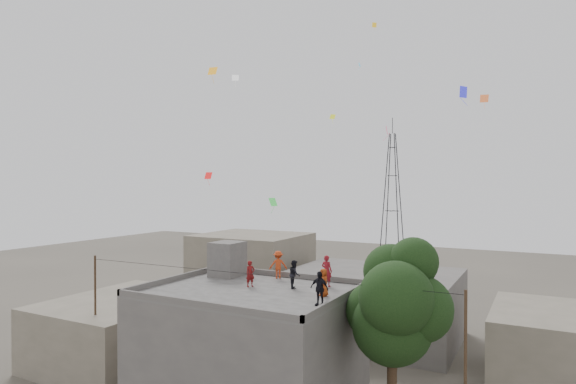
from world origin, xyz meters
name	(u,v)px	position (x,y,z in m)	size (l,w,h in m)	color
main_building	(250,350)	(0.00, 0.00, 3.05)	(10.00, 8.00, 6.10)	#54514E
parapet	(250,287)	(0.00, 0.00, 6.25)	(10.00, 8.00, 0.30)	#54514E
stair_head_box	(227,259)	(-3.20, 2.60, 7.10)	(1.60, 1.80, 2.00)	#54514E
neighbor_west	(124,330)	(-11.00, 2.00, 2.00)	(8.00, 10.00, 4.00)	#6A6354
neighbor_north	(374,305)	(2.00, 14.00, 2.50)	(12.00, 9.00, 5.00)	#54514E
neighbor_northwest	(252,273)	(-10.00, 16.00, 3.50)	(9.00, 8.00, 7.00)	#6A6354
neighbor_east	(560,351)	(14.00, 10.00, 2.20)	(7.00, 8.00, 4.40)	#6A6354
tree	(396,305)	(7.37, 0.60, 6.10)	(4.90, 4.60, 9.10)	black
utility_line	(244,344)	(0.50, -1.25, 3.83)	(20.12, 0.62, 7.40)	black
transmission_tower	(392,203)	(-4.00, 40.00, 9.07)	(2.97, 2.97, 20.01)	black
person_red_adult	(327,271)	(3.07, 2.70, 6.92)	(0.60, 0.39, 1.64)	maroon
person_orange_child	(324,282)	(3.82, 0.61, 6.76)	(0.65, 0.42, 1.32)	#A03A12
person_dark_child	(294,274)	(1.78, 1.52, 6.82)	(0.70, 0.55, 1.45)	black
person_dark_adult	(319,288)	(4.40, -1.16, 6.86)	(0.89, 0.37, 1.52)	black
person_orange_adult	(278,265)	(-0.24, 3.40, 6.88)	(1.01, 0.58, 1.56)	#C33B16
person_red_child	(250,274)	(-0.42, 0.74, 6.78)	(0.50, 0.32, 1.36)	maroon
kites	(332,113)	(1.37, 7.43, 15.91)	(17.73, 18.73, 12.89)	red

